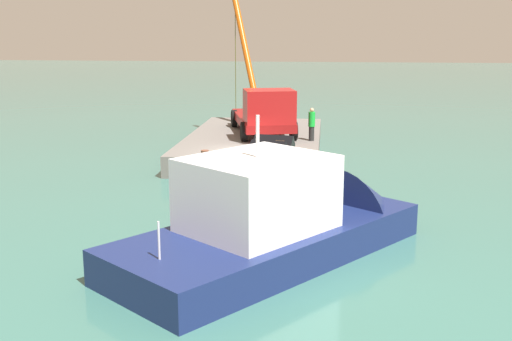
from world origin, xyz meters
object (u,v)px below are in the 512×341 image
(dock_worker, at_px, (312,124))
(salvaged_car, at_px, (264,175))
(crane_truck, at_px, (264,111))
(moored_yacht, at_px, (308,227))

(dock_worker, distance_m, salvaged_car, 6.78)
(crane_truck, distance_m, dock_worker, 2.94)
(dock_worker, bearing_deg, crane_truck, -116.23)
(crane_truck, relative_size, moored_yacht, 0.77)
(crane_truck, xyz_separation_m, moored_yacht, (14.29, 2.85, -1.85))
(crane_truck, bearing_deg, moored_yacht, 11.28)
(crane_truck, distance_m, moored_yacht, 14.69)
(crane_truck, bearing_deg, dock_worker, 63.77)
(moored_yacht, bearing_deg, crane_truck, -168.72)
(salvaged_car, xyz_separation_m, moored_yacht, (6.60, 2.08, -0.10))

